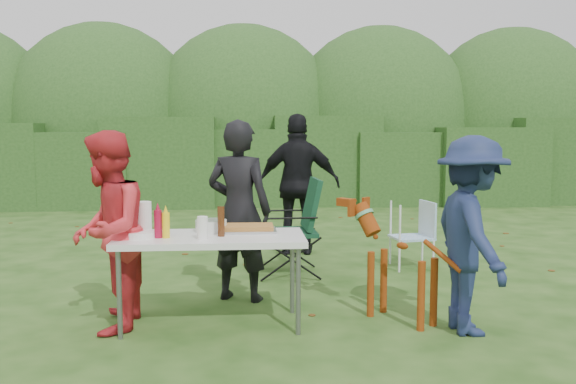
{
  "coord_description": "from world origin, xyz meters",
  "views": [
    {
      "loc": [
        -0.06,
        -4.7,
        1.6
      ],
      "look_at": [
        0.37,
        0.99,
        1.0
      ],
      "focal_mm": 38.0,
      "sensor_mm": 36.0,
      "label": 1
    }
  ],
  "objects": [
    {
      "name": "ground",
      "position": [
        0.0,
        0.0,
        0.0
      ],
      "size": [
        80.0,
        80.0,
        0.0
      ],
      "primitive_type": "plane",
      "color": "#1E4211"
    },
    {
      "name": "hedge_row",
      "position": [
        0.0,
        8.0,
        0.85
      ],
      "size": [
        22.0,
        1.4,
        1.7
      ],
      "primitive_type": "cube",
      "color": "#23471C",
      "rests_on": "ground"
    },
    {
      "name": "shrub_backdrop",
      "position": [
        0.0,
        9.6,
        1.6
      ],
      "size": [
        20.0,
        2.6,
        3.2
      ],
      "primitive_type": "ellipsoid",
      "color": "#3D6628",
      "rests_on": "ground"
    },
    {
      "name": "folding_table",
      "position": [
        -0.32,
        0.16,
        0.69
      ],
      "size": [
        1.5,
        0.7,
        0.74
      ],
      "color": "silver",
      "rests_on": "ground"
    },
    {
      "name": "person_cook",
      "position": [
        -0.09,
        0.9,
        0.84
      ],
      "size": [
        0.71,
        0.59,
        1.68
      ],
      "primitive_type": "imported",
      "rotation": [
        0.0,
        0.0,
        2.78
      ],
      "color": "black",
      "rests_on": "ground"
    },
    {
      "name": "person_red_jacket",
      "position": [
        -1.12,
        0.11,
        0.79
      ],
      "size": [
        0.6,
        0.77,
        1.58
      ],
      "primitive_type": "imported",
      "rotation": [
        0.0,
        0.0,
        -1.57
      ],
      "color": "red",
      "rests_on": "ground"
    },
    {
      "name": "person_black_puffy",
      "position": [
        0.65,
        2.95,
        0.89
      ],
      "size": [
        1.08,
        0.53,
        1.78
      ],
      "primitive_type": "imported",
      "rotation": [
        0.0,
        0.0,
        3.05
      ],
      "color": "black",
      "rests_on": "ground"
    },
    {
      "name": "child",
      "position": [
        1.71,
        -0.15,
        0.77
      ],
      "size": [
        0.6,
        1.02,
        1.55
      ],
      "primitive_type": "imported",
      "rotation": [
        0.0,
        0.0,
        1.6
      ],
      "color": "#1B264B",
      "rests_on": "ground"
    },
    {
      "name": "dog",
      "position": [
        1.25,
        0.15,
        0.48
      ],
      "size": [
        0.95,
        1.05,
        0.97
      ],
      "primitive_type": null,
      "rotation": [
        0.0,
        0.0,
        2.25
      ],
      "color": "maroon",
      "rests_on": "ground"
    },
    {
      "name": "camping_chair",
      "position": [
        0.44,
        1.83,
        0.54
      ],
      "size": [
        0.69,
        0.69,
        1.07
      ],
      "primitive_type": null,
      "rotation": [
        0.0,
        0.0,
        3.18
      ],
      "color": "#123D26",
      "rests_on": "ground"
    },
    {
      "name": "lawn_chair",
      "position": [
        1.87,
        2.05,
        0.39
      ],
      "size": [
        0.52,
        0.52,
        0.77
      ],
      "primitive_type": null,
      "rotation": [
        0.0,
        0.0,
        3.3
      ],
      "color": "#4290C4",
      "rests_on": "ground"
    },
    {
      "name": "food_tray",
      "position": [
        -0.01,
        0.33,
        0.75
      ],
      "size": [
        0.45,
        0.3,
        0.02
      ],
      "primitive_type": "cube",
      "color": "#B7B7BA",
      "rests_on": "folding_table"
    },
    {
      "name": "focaccia_bread",
      "position": [
        -0.01,
        0.33,
        0.78
      ],
      "size": [
        0.4,
        0.26,
        0.04
      ],
      "primitive_type": "cube",
      "color": "#A56D30",
      "rests_on": "food_tray"
    },
    {
      "name": "mustard_bottle",
      "position": [
        -0.66,
        0.09,
        0.84
      ],
      "size": [
        0.06,
        0.06,
        0.2
      ],
      "primitive_type": "cylinder",
      "color": "yellow",
      "rests_on": "folding_table"
    },
    {
      "name": "ketchup_bottle",
      "position": [
        -0.72,
        0.09,
        0.85
      ],
      "size": [
        0.06,
        0.06,
        0.22
      ],
      "primitive_type": "cylinder",
      "color": "maroon",
      "rests_on": "folding_table"
    },
    {
      "name": "beer_bottle",
      "position": [
        -0.23,
        0.12,
        0.86
      ],
      "size": [
        0.06,
        0.06,
        0.24
      ],
      "primitive_type": "cylinder",
      "color": "#47230F",
      "rests_on": "folding_table"
    },
    {
      "name": "paper_towel_roll",
      "position": [
        -0.87,
        0.32,
        0.87
      ],
      "size": [
        0.12,
        0.12,
        0.26
      ],
      "primitive_type": "cylinder",
      "color": "white",
      "rests_on": "folding_table"
    },
    {
      "name": "cup_stack",
      "position": [
        -0.37,
        -0.01,
        0.83
      ],
      "size": [
        0.08,
        0.08,
        0.18
      ],
      "primitive_type": "cylinder",
      "color": "white",
      "rests_on": "folding_table"
    },
    {
      "name": "pasta_bowl",
      "position": [
        -0.32,
        0.34,
        0.79
      ],
      "size": [
        0.26,
        0.26,
        0.1
      ],
      "primitive_type": "cylinder",
      "color": "silver",
      "rests_on": "folding_table"
    },
    {
      "name": "plate_stack",
      "position": [
        -0.87,
        0.1,
        0.77
      ],
      "size": [
        0.24,
        0.24,
        0.05
      ],
      "primitive_type": "cylinder",
      "color": "white",
      "rests_on": "folding_table"
    }
  ]
}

